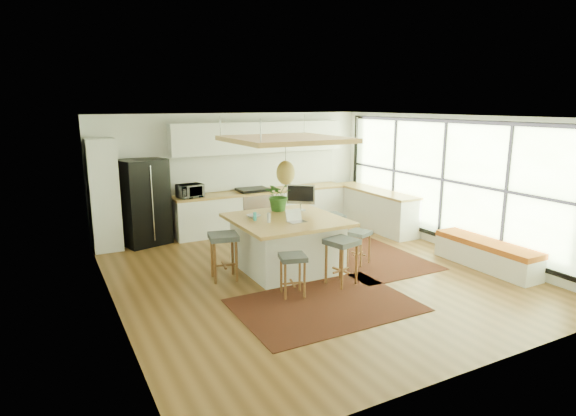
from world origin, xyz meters
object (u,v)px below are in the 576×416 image
stool_near_right (341,264)px  microwave (190,189)px  fridge (144,201)px  island_plant (278,198)px  stool_left_side (224,259)px  laptop (297,215)px  island (286,243)px  stool_right_back (331,234)px  stool_near_left (293,274)px  stool_right_front (359,245)px  monitor (301,197)px

stool_near_right → microwave: 4.09m
fridge → island_plant: (2.07, -2.13, 0.24)m
stool_left_side → laptop: (1.21, -0.35, 0.70)m
island → microwave: size_ratio=3.53×
island_plant → stool_right_back: bearing=-6.7°
stool_near_left → microwave: 3.93m
stool_right_front → stool_near_right: bearing=-140.8°
stool_near_left → monitor: size_ratio=1.22×
fridge → island: fridge is taller
island → stool_near_left: size_ratio=2.80×
stool_near_right → stool_near_left: bearing=-177.0°
stool_right_front → monitor: bearing=132.2°
stool_left_side → microwave: size_ratio=1.51×
stool_near_left → monitor: bearing=57.0°
stool_near_right → laptop: bearing=117.8°
fridge → microwave: bearing=-20.8°
stool_near_right → stool_right_front: (0.86, 0.70, 0.00)m
microwave → laptop: bearing=-83.1°
fridge → monitor: 3.38m
stool_right_back → microwave: microwave is taller
stool_left_side → stool_right_back: bearing=11.1°
island_plant → stool_near_right: bearing=-81.1°
island → stool_right_back: bearing=21.1°
monitor → stool_near_left: bearing=-85.1°
fridge → stool_right_front: fridge is taller
laptop → stool_right_front: bearing=-7.7°
stool_near_right → stool_left_side: size_ratio=0.98×
island → stool_right_front: bearing=-18.1°
fridge → stool_right_back: 3.94m
monitor → stool_near_right: bearing=-55.8°
stool_left_side → island_plant: bearing=24.5°
stool_right_front → stool_left_side: (-2.47, 0.42, 0.00)m
microwave → stool_right_back: bearing=-55.6°
island → microwave: bearing=109.7°
island → stool_near_left: (-0.50, -1.17, -0.11)m
island_plant → microwave: bearing=118.4°
stool_right_back → monitor: (-0.73, -0.07, 0.83)m
stool_near_right → island_plant: (-0.27, 1.73, 0.81)m
stool_left_side → monitor: monitor is taller
monitor → stool_right_front: bearing=-9.8°
stool_near_left → stool_near_right: size_ratio=0.86×
microwave → stool_near_left: bearing=-94.3°
fridge → island_plant: bearing=-61.8°
stool_near_right → stool_right_back: (0.83, 1.60, 0.00)m
stool_right_front → stool_right_back: 0.90m
fridge → stool_right_back: size_ratio=2.36×
fridge → island: 3.38m
monitor → fridge: bearing=174.4°
stool_right_front → island_plant: island_plant is taller
island → microwave: (-0.95, 2.66, 0.64)m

